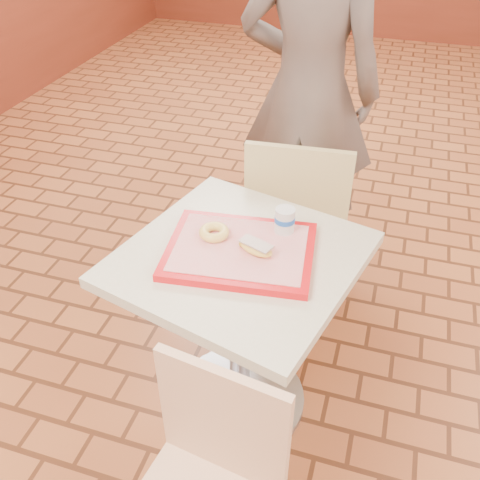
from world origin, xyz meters
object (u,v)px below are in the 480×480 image
(serving_tray, at_px, (240,251))
(ring_donut, at_px, (214,232))
(main_table, at_px, (240,309))
(chair_main_back, at_px, (297,219))
(long_john_donut, at_px, (255,248))
(paper_cup, at_px, (285,220))
(customer, at_px, (309,92))

(serving_tray, height_order, ring_donut, ring_donut)
(main_table, bearing_deg, serving_tray, 26.57)
(main_table, xyz_separation_m, chair_main_back, (0.08, 0.64, -0.00))
(long_john_donut, distance_m, paper_cup, 0.16)
(chair_main_back, bearing_deg, main_table, 78.74)
(long_john_donut, bearing_deg, chair_main_back, 88.36)
(ring_donut, height_order, long_john_donut, long_john_donut)
(ring_donut, bearing_deg, long_john_donut, -15.13)
(chair_main_back, distance_m, long_john_donut, 0.72)
(chair_main_back, relative_size, ring_donut, 9.15)
(main_table, bearing_deg, ring_donut, 162.46)
(ring_donut, relative_size, long_john_donut, 0.76)
(serving_tray, bearing_deg, customer, 90.03)
(chair_main_back, bearing_deg, ring_donut, 69.03)
(chair_main_back, bearing_deg, paper_cup, 90.47)
(chair_main_back, height_order, serving_tray, chair_main_back)
(main_table, distance_m, customer, 1.18)
(serving_tray, distance_m, ring_donut, 0.11)
(chair_main_back, distance_m, customer, 0.63)
(chair_main_back, bearing_deg, serving_tray, 78.74)
(serving_tray, xyz_separation_m, paper_cup, (0.12, 0.14, 0.06))
(main_table, distance_m, long_john_donut, 0.31)
(serving_tray, bearing_deg, long_john_donut, -10.61)
(ring_donut, bearing_deg, serving_tray, -17.54)
(chair_main_back, bearing_deg, customer, -85.35)
(long_john_donut, bearing_deg, ring_donut, 164.87)
(customer, xyz_separation_m, long_john_donut, (0.06, -1.12, -0.10))
(main_table, height_order, ring_donut, ring_donut)
(ring_donut, relative_size, paper_cup, 1.17)
(customer, bearing_deg, chair_main_back, 99.50)
(chair_main_back, xyz_separation_m, ring_donut, (-0.18, -0.61, 0.31))
(main_table, xyz_separation_m, paper_cup, (0.12, 0.14, 0.34))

